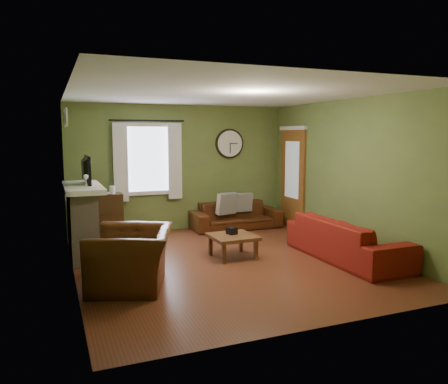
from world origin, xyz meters
name	(u,v)px	position (x,y,z in m)	size (l,w,h in m)	color
floor	(228,261)	(0.00, 0.00, 0.00)	(4.60, 5.20, 0.00)	#5F2C1A
ceiling	(228,94)	(0.00, 0.00, 2.60)	(4.60, 5.20, 0.00)	white
wall_left	(71,186)	(-2.30, 0.00, 1.30)	(0.00, 5.20, 2.60)	#5E7237
wall_right	(350,174)	(2.30, 0.00, 1.30)	(0.00, 5.20, 2.60)	#5E7237
wall_back	(180,168)	(0.00, 2.60, 1.30)	(4.60, 0.00, 2.60)	#5E7237
wall_front	(327,204)	(0.00, -2.60, 1.30)	(4.60, 0.00, 2.60)	#5E7237
fireplace	(82,223)	(-2.10, 1.15, 0.55)	(0.40, 1.40, 1.10)	gray
firebox	(95,237)	(-1.91, 1.15, 0.30)	(0.04, 0.60, 0.55)	black
mantel	(83,187)	(-2.07, 1.15, 1.14)	(0.58, 1.60, 0.08)	white
tv	(83,173)	(-2.05, 1.30, 1.35)	(0.60, 0.08, 0.35)	black
tv_screen	(88,170)	(-1.97, 1.30, 1.41)	(0.02, 0.62, 0.36)	#994C3F
medallion_left	(66,117)	(-2.28, 0.80, 2.25)	(0.28, 0.28, 0.03)	white
medallion_mid	(66,118)	(-2.28, 1.15, 2.25)	(0.28, 0.28, 0.03)	white
medallion_right	(65,119)	(-2.28, 1.50, 2.25)	(0.28, 0.28, 0.03)	white
window_pane	(147,159)	(-0.70, 2.58, 1.50)	(1.00, 0.02, 1.30)	silver
curtain_rod	(147,120)	(-0.70, 2.48, 2.27)	(0.03, 0.03, 1.50)	black
curtain_left	(121,162)	(-1.25, 2.48, 1.45)	(0.28, 0.04, 1.55)	silver
curtain_right	(175,161)	(-0.15, 2.48, 1.45)	(0.28, 0.04, 1.55)	silver
wall_clock	(230,144)	(1.10, 2.55, 1.80)	(0.64, 0.06, 0.64)	white
door	(293,179)	(2.27, 1.85, 1.05)	(0.05, 0.90, 2.10)	brown
bookshelf	(103,216)	(-1.64, 2.29, 0.43)	(0.73, 0.31, 0.87)	#31200E
book	(101,189)	(-1.65, 2.30, 0.96)	(0.17, 0.22, 0.02)	brown
sofa_brown	(236,215)	(1.10, 2.21, 0.28)	(1.90, 0.74, 0.56)	#401D0C
pillow_left	(243,202)	(1.28, 2.23, 0.55)	(0.39, 0.12, 0.39)	gray
pillow_right	(227,204)	(0.88, 2.19, 0.55)	(0.45, 0.13, 0.45)	gray
sofa_red	(347,239)	(1.81, -0.62, 0.33)	(2.26, 0.88, 0.66)	maroon
armchair	(132,258)	(-1.60, -0.59, 0.38)	(1.17, 1.02, 0.76)	#401D0C
coffee_table	(233,246)	(0.16, 0.16, 0.19)	(0.70, 0.70, 0.37)	brown
tissue_box	(232,232)	(0.17, 0.23, 0.40)	(0.14, 0.14, 0.11)	black
wine_glass_a	(86,182)	(-2.05, 0.62, 1.29)	(0.07, 0.07, 0.21)	white
wine_glass_b	(86,182)	(-2.05, 0.64, 1.28)	(0.07, 0.07, 0.20)	white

